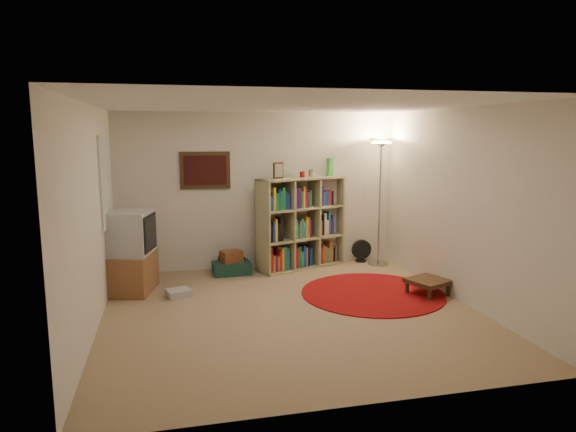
% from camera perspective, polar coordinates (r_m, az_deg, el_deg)
% --- Properties ---
extents(room, '(4.54, 4.54, 2.54)m').
position_cam_1_polar(room, '(6.14, -0.24, 0.61)').
color(room, '#957857').
rests_on(room, ground).
extents(bookshelf, '(1.53, 0.91, 1.77)m').
position_cam_1_polar(bookshelf, '(8.29, 1.30, -0.94)').
color(bookshelf, '#999466').
rests_on(bookshelf, ground).
extents(floor_lamp, '(0.46, 0.46, 2.09)m').
position_cam_1_polar(floor_lamp, '(8.50, 10.28, 6.10)').
color(floor_lamp, '#A3A3A7').
rests_on(floor_lamp, ground).
extents(floor_fan, '(0.34, 0.18, 0.38)m').
position_cam_1_polar(floor_fan, '(8.83, 8.15, -3.85)').
color(floor_fan, black).
rests_on(floor_fan, ground).
extents(tv_stand, '(0.71, 0.88, 1.13)m').
position_cam_1_polar(tv_stand, '(7.38, -17.00, -3.98)').
color(tv_stand, brown).
rests_on(tv_stand, ground).
extents(dvd_box, '(0.36, 0.33, 0.10)m').
position_cam_1_polar(dvd_box, '(7.12, -12.04, -8.37)').
color(dvd_box, '#B7B7BC').
rests_on(dvd_box, ground).
extents(suitcase, '(0.60, 0.40, 0.19)m').
position_cam_1_polar(suitcase, '(8.09, -6.28, -5.77)').
color(suitcase, '#123428').
rests_on(suitcase, ground).
extents(wicker_basket, '(0.37, 0.31, 0.18)m').
position_cam_1_polar(wicker_basket, '(8.05, -6.32, -4.49)').
color(wicker_basket, brown).
rests_on(wicker_basket, suitcase).
extents(duffel_bag, '(0.41, 0.38, 0.24)m').
position_cam_1_polar(duffel_bag, '(8.23, -6.28, -5.31)').
color(duffel_bag, black).
rests_on(duffel_bag, ground).
extents(red_rug, '(1.95, 1.95, 0.02)m').
position_cam_1_polar(red_rug, '(7.20, 9.36, -8.45)').
color(red_rug, maroon).
rests_on(red_rug, ground).
extents(side_table, '(0.62, 0.62, 0.22)m').
position_cam_1_polar(side_table, '(7.26, 15.27, -7.06)').
color(side_table, '#342112').
rests_on(side_table, ground).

